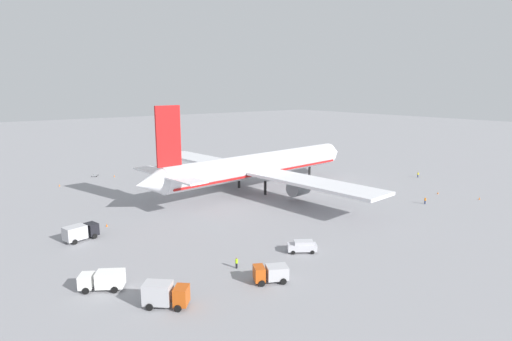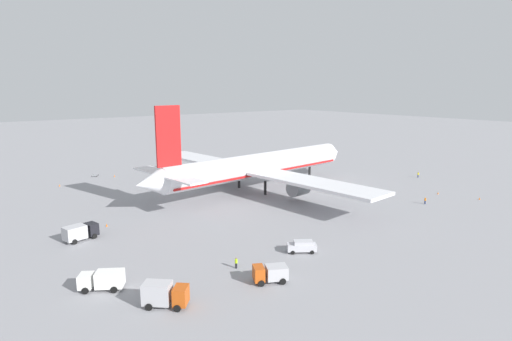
# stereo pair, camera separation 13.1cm
# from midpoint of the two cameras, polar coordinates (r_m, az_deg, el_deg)

# --- Properties ---
(ground_plane) EXTENTS (600.00, 600.00, 0.00)m
(ground_plane) POSITION_cam_midpoint_polar(r_m,az_deg,el_deg) (112.01, 0.48, -2.57)
(ground_plane) COLOR gray
(airliner) EXTENTS (70.04, 76.84, 22.97)m
(airliner) POSITION_cam_midpoint_polar(r_m,az_deg,el_deg) (109.73, -0.03, 0.58)
(airliner) COLOR white
(airliner) RESTS_ON ground
(service_truck_0) EXTENTS (6.18, 3.69, 2.81)m
(service_truck_0) POSITION_cam_midpoint_polar(r_m,az_deg,el_deg) (81.30, -22.88, -7.69)
(service_truck_0) COLOR black
(service_truck_0) RESTS_ON ground
(service_truck_1) EXTENTS (5.26, 4.18, 2.40)m
(service_truck_1) POSITION_cam_midpoint_polar(r_m,az_deg,el_deg) (60.01, 1.97, -13.75)
(service_truck_1) COLOR #BF4C14
(service_truck_1) RESTS_ON ground
(service_truck_2) EXTENTS (6.06, 5.02, 2.56)m
(service_truck_2) POSITION_cam_midpoint_polar(r_m,az_deg,el_deg) (61.40, -20.16, -13.78)
(service_truck_2) COLOR white
(service_truck_2) RESTS_ON ground
(service_truck_3) EXTENTS (5.60, 5.44, 3.07)m
(service_truck_3) POSITION_cam_midpoint_polar(r_m,az_deg,el_deg) (54.99, -12.39, -16.10)
(service_truck_3) COLOR #BF4C14
(service_truck_3) RESTS_ON ground
(service_van) EXTENTS (4.98, 4.28, 1.97)m
(service_van) POSITION_cam_midpoint_polar(r_m,az_deg,el_deg) (70.40, 6.28, -10.21)
(service_van) COLOR silver
(service_van) RESTS_ON ground
(baggage_cart_0) EXTENTS (2.43, 2.95, 0.40)m
(baggage_cart_0) POSITION_cam_midpoint_polar(r_m,az_deg,el_deg) (137.47, -21.12, -0.64)
(baggage_cart_0) COLOR gray
(baggage_cart_0) RESTS_ON ground
(ground_worker_0) EXTENTS (0.56, 0.56, 1.63)m
(ground_worker_0) POSITION_cam_midpoint_polar(r_m,az_deg,el_deg) (105.48, 22.02, -3.81)
(ground_worker_0) COLOR navy
(ground_worker_0) RESTS_ON ground
(ground_worker_1) EXTENTS (0.52, 0.52, 1.69)m
(ground_worker_1) POSITION_cam_midpoint_polar(r_m,az_deg,el_deg) (64.31, -2.73, -12.46)
(ground_worker_1) COLOR black
(ground_worker_1) RESTS_ON ground
(ground_worker_2) EXTENTS (0.53, 0.53, 1.71)m
(ground_worker_2) POSITION_cam_midpoint_polar(r_m,az_deg,el_deg) (135.64, 21.17, -0.53)
(ground_worker_2) COLOR navy
(ground_worker_2) RESTS_ON ground
(traffic_cone_0) EXTENTS (0.36, 0.36, 0.55)m
(traffic_cone_0) POSITION_cam_midpoint_polar(r_m,az_deg,el_deg) (115.35, 28.12, -3.37)
(traffic_cone_0) COLOR orange
(traffic_cone_0) RESTS_ON ground
(traffic_cone_1) EXTENTS (0.36, 0.36, 0.55)m
(traffic_cone_1) POSITION_cam_midpoint_polar(r_m,az_deg,el_deg) (127.40, -25.24, -1.84)
(traffic_cone_1) COLOR orange
(traffic_cone_1) RESTS_ON ground
(traffic_cone_2) EXTENTS (0.36, 0.36, 0.55)m
(traffic_cone_2) POSITION_cam_midpoint_polar(r_m,az_deg,el_deg) (116.67, 23.51, -2.82)
(traffic_cone_2) COLOR orange
(traffic_cone_2) RESTS_ON ground
(traffic_cone_3) EXTENTS (0.36, 0.36, 0.55)m
(traffic_cone_3) POSITION_cam_midpoint_polar(r_m,az_deg,el_deg) (134.70, -18.78, -0.70)
(traffic_cone_3) COLOR orange
(traffic_cone_3) RESTS_ON ground
(traffic_cone_4) EXTENTS (0.36, 0.36, 0.55)m
(traffic_cone_4) POSITION_cam_midpoint_polar(r_m,az_deg,el_deg) (87.52, -19.71, -7.02)
(traffic_cone_4) COLOR orange
(traffic_cone_4) RESTS_ON ground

